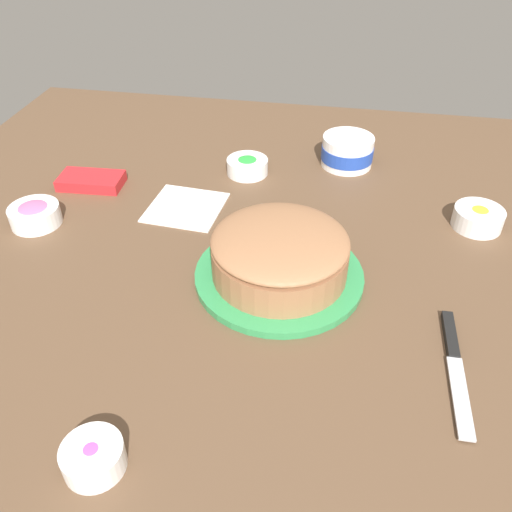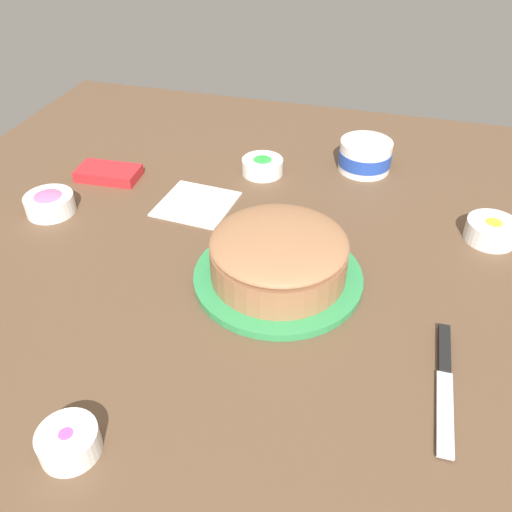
{
  "view_description": "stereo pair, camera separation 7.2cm",
  "coord_description": "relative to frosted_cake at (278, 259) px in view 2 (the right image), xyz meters",
  "views": [
    {
      "loc": [
        -0.16,
        0.74,
        0.62
      ],
      "look_at": [
        -0.02,
        0.01,
        0.04
      ],
      "focal_mm": 37.69,
      "sensor_mm": 36.0,
      "label": 1
    },
    {
      "loc": [
        -0.23,
        0.72,
        0.62
      ],
      "look_at": [
        -0.02,
        0.01,
        0.04
      ],
      "focal_mm": 37.69,
      "sensor_mm": 36.0,
      "label": 2
    }
  ],
  "objects": [
    {
      "name": "sprinkle_bowl_green",
      "position": [
        0.13,
        -0.36,
        -0.03
      ],
      "size": [
        0.09,
        0.09,
        0.04
      ],
      "color": "white",
      "rests_on": "ground_plane"
    },
    {
      "name": "candy_box_lower",
      "position": [
        0.46,
        -0.24,
        -0.03
      ],
      "size": [
        0.14,
        0.08,
        0.02
      ],
      "primitive_type": "cube",
      "rotation": [
        0.0,
        0.0,
        0.05
      ],
      "color": "red",
      "rests_on": "ground_plane"
    },
    {
      "name": "frosted_cake",
      "position": [
        0.0,
        0.0,
        0.0
      ],
      "size": [
        0.3,
        0.3,
        0.1
      ],
      "color": "#339351",
      "rests_on": "ground_plane"
    },
    {
      "name": "spreading_knife",
      "position": [
        -0.28,
        0.14,
        -0.04
      ],
      "size": [
        0.02,
        0.24,
        0.01
      ],
      "color": "silver",
      "rests_on": "ground_plane"
    },
    {
      "name": "paper_napkin",
      "position": [
        0.23,
        -0.19,
        -0.04
      ],
      "size": [
        0.16,
        0.16,
        0.01
      ],
      "primitive_type": "cube",
      "rotation": [
        0.0,
        0.0,
        -0.08
      ],
      "color": "white",
      "rests_on": "ground_plane"
    },
    {
      "name": "ground_plane",
      "position": [
        0.07,
        -0.02,
        -0.05
      ],
      "size": [
        1.54,
        1.54,
        0.0
      ],
      "primitive_type": "plane",
      "color": "brown"
    },
    {
      "name": "frosting_tub",
      "position": [
        -0.1,
        -0.44,
        -0.01
      ],
      "size": [
        0.12,
        0.12,
        0.07
      ],
      "color": "white",
      "rests_on": "ground_plane"
    },
    {
      "name": "sprinkle_bowl_rainbow",
      "position": [
        0.17,
        0.4,
        -0.03
      ],
      "size": [
        0.08,
        0.08,
        0.04
      ],
      "color": "white",
      "rests_on": "ground_plane"
    },
    {
      "name": "sprinkle_bowl_pink",
      "position": [
        0.51,
        -0.08,
        -0.02
      ],
      "size": [
        0.1,
        0.1,
        0.04
      ],
      "color": "white",
      "rests_on": "ground_plane"
    },
    {
      "name": "sprinkle_bowl_yellow",
      "position": [
        -0.37,
        -0.23,
        -0.02
      ],
      "size": [
        0.1,
        0.1,
        0.04
      ],
      "color": "white",
      "rests_on": "ground_plane"
    }
  ]
}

